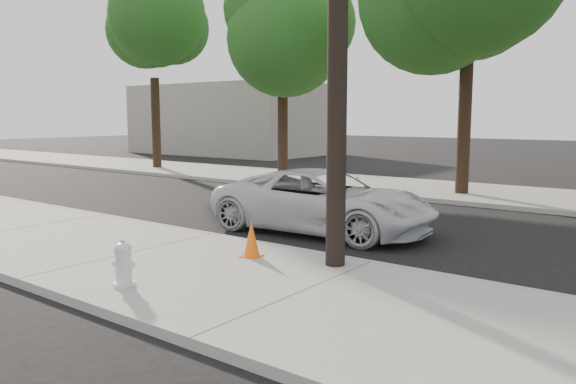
{
  "coord_description": "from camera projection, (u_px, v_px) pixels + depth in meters",
  "views": [
    {
      "loc": [
        8.72,
        -10.81,
        2.73
      ],
      "look_at": [
        0.98,
        -0.62,
        1.0
      ],
      "focal_mm": 35.0,
      "sensor_mm": 36.0,
      "label": 1
    }
  ],
  "objects": [
    {
      "name": "traffic_cone",
      "position": [
        252.0,
        239.0,
        10.36
      ],
      "size": [
        0.39,
        0.39,
        0.67
      ],
      "rotation": [
        0.0,
        0.0,
        0.14
      ],
      "color": "#FF650D",
      "rests_on": "near_sidewalk"
    },
    {
      "name": "ground",
      "position": [
        272.0,
        226.0,
        14.12
      ],
      "size": [
        120.0,
        120.0,
        0.0
      ],
      "primitive_type": "plane",
      "color": "black",
      "rests_on": "ground"
    },
    {
      "name": "police_cruiser",
      "position": [
        323.0,
        201.0,
        13.25
      ],
      "size": [
        5.5,
        2.83,
        1.49
      ],
      "primitive_type": "imported",
      "rotation": [
        0.0,
        0.0,
        1.64
      ],
      "color": "silver",
      "rests_on": "ground"
    },
    {
      "name": "tree_a",
      "position": [
        154.0,
        39.0,
        27.71
      ],
      "size": [
        4.65,
        4.5,
        9.0
      ],
      "color": "black",
      "rests_on": "far_sidewalk"
    },
    {
      "name": "fire_hydrant",
      "position": [
        124.0,
        265.0,
        8.55
      ],
      "size": [
        0.37,
        0.33,
        0.68
      ],
      "rotation": [
        0.0,
        0.0,
        0.23
      ],
      "color": "silver",
      "rests_on": "near_sidewalk"
    },
    {
      "name": "near_sidewalk",
      "position": [
        131.0,
        256.0,
        10.72
      ],
      "size": [
        90.0,
        4.4,
        0.15
      ],
      "primitive_type": "cube",
      "color": "gray",
      "rests_on": "ground"
    },
    {
      "name": "far_sidewalk",
      "position": [
        415.0,
        188.0,
        20.82
      ],
      "size": [
        90.0,
        5.0,
        0.15
      ],
      "primitive_type": "cube",
      "color": "gray",
      "rests_on": "ground"
    },
    {
      "name": "building_far",
      "position": [
        231.0,
        120.0,
        41.56
      ],
      "size": [
        14.0,
        8.0,
        5.0
      ],
      "primitive_type": "cube",
      "color": "gray",
      "rests_on": "ground"
    },
    {
      "name": "curb_near",
      "position": [
        213.0,
        237.0,
        12.46
      ],
      "size": [
        90.0,
        0.12,
        0.16
      ],
      "primitive_type": "cube",
      "color": "#9E9B93",
      "rests_on": "ground"
    },
    {
      "name": "tree_b",
      "position": [
        284.0,
        33.0,
        23.14
      ],
      "size": [
        4.34,
        4.2,
        8.45
      ],
      "color": "black",
      "rests_on": "far_sidewalk"
    }
  ]
}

